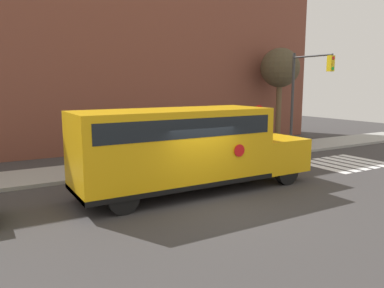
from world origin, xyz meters
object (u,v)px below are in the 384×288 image
Objects in this scene: tree_near_sidewalk at (280,69)px; stop_sign at (258,122)px; school_bus at (186,146)px; traffic_light at (304,88)px.

stop_sign is at bearing -144.21° from tree_near_sidewalk.
traffic_light reaches higher than school_bus.
tree_near_sidewalk is (2.45, 4.52, 1.26)m from traffic_light.
stop_sign is 0.44× the size of tree_near_sidewalk.
stop_sign is (7.10, 4.33, 0.14)m from school_bus.
tree_near_sidewalk is (11.86, 7.77, 3.25)m from school_bus.
school_bus is at bearing -148.61° from stop_sign.
school_bus is 1.61× the size of traffic_light.
traffic_light is 0.89× the size of tree_near_sidewalk.
stop_sign is at bearing 31.39° from school_bus.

